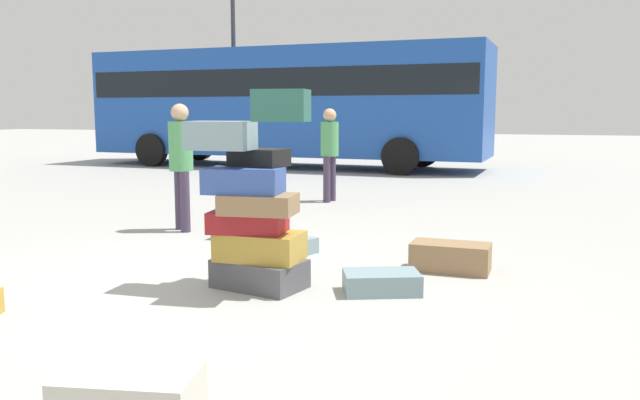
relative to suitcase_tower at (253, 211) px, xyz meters
name	(u,v)px	position (x,y,z in m)	size (l,w,h in m)	color
ground_plane	(210,289)	(-0.36, -0.13, -0.68)	(80.00, 80.00, 0.00)	#9E9E99
suitcase_tower	(253,211)	(0.00, 0.00, 0.00)	(1.10, 0.74, 1.68)	#4C4C51
suitcase_slate_white_trunk	(284,245)	(-0.30, 1.43, -0.59)	(0.62, 0.43, 0.17)	gray
suitcase_slate_foreground_near	(382,282)	(1.06, 0.23, -0.59)	(0.62, 0.38, 0.18)	gray
suitcase_black_foreground_far	(249,232)	(-0.98, 1.99, -0.59)	(0.79, 0.41, 0.17)	black
suitcase_brown_behind_tower	(450,257)	(1.51, 1.17, -0.54)	(0.73, 0.38, 0.27)	olive
person_bearded_onlooker	(330,147)	(-1.06, 5.36, 0.25)	(0.30, 0.34, 1.56)	#3F334C
person_tourist_with_camera	(181,156)	(-2.00, 2.21, 0.27)	(0.30, 0.30, 1.60)	#3F334C
parked_bus	(286,99)	(-4.33, 11.62, 1.16)	(10.92, 3.06, 3.15)	#1E4CA5
lamp_post	(233,1)	(-5.79, 11.43, 3.80)	(0.36, 0.36, 7.00)	#333338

